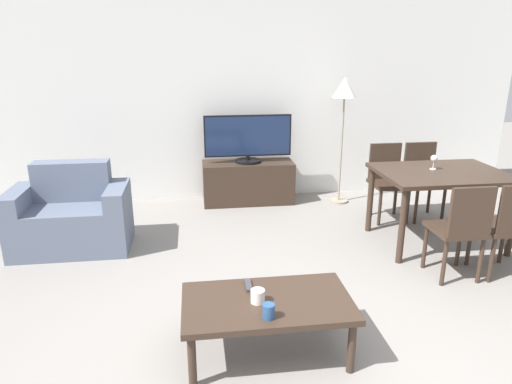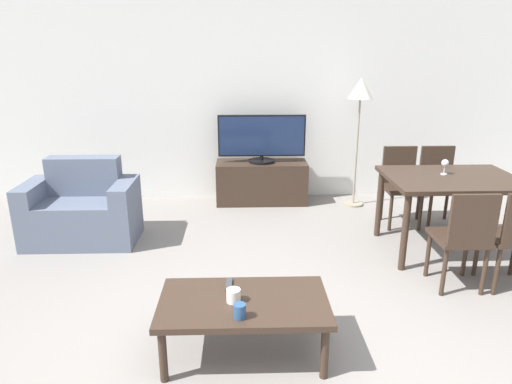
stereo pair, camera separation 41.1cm
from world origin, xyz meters
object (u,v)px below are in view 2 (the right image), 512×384
dining_chair_far_left (401,181)px  cup_colored_far (234,295)px  coffee_table (244,306)px  wine_glass_left (445,164)px  dining_table (452,186)px  floor_lamp (360,98)px  tv_stand (262,182)px  cup_white_near (240,311)px  dining_chair_far (439,181)px  remote_primary (229,285)px  armchair (82,211)px  dining_chair_near (464,235)px  tv (262,139)px

dining_chair_far_left → cup_colored_far: (-1.81, -2.28, -0.05)m
dining_chair_far_left → coffee_table: bearing=-127.6°
wine_glass_left → cup_colored_far: bearing=-140.8°
dining_table → floor_lamp: 1.63m
wine_glass_left → tv_stand: bearing=139.2°
floor_lamp → cup_white_near: (-1.42, -3.07, -0.89)m
coffee_table → dining_chair_far: dining_chair_far is taller
floor_lamp → cup_white_near: bearing=-114.7°
dining_chair_far_left → floor_lamp: (-0.35, 0.62, 0.84)m
tv_stand → remote_primary: 2.87m
dining_table → floor_lamp: (-0.57, 1.37, 0.67)m
dining_chair_far → dining_chair_far_left: size_ratio=1.00×
armchair → remote_primary: bearing=-47.9°
armchair → floor_lamp: 3.34m
tv_stand → dining_chair_near: (1.51, -2.27, 0.22)m
dining_chair_near → dining_chair_far: 1.56m
cup_white_near → remote_primary: bearing=101.1°
dining_chair_far → wine_glass_left: wine_glass_left is taller
tv_stand → dining_chair_far_left: bearing=-27.0°
dining_chair_far_left → cup_white_near: (-1.77, -2.46, -0.05)m
floor_lamp → dining_chair_near: bearing=-80.5°
coffee_table → tv: bearing=85.5°
cup_white_near → cup_colored_far: 0.18m
tv → dining_chair_far: 2.10m
armchair → coffee_table: size_ratio=1.02×
dining_chair_far → armchair: bearing=-174.2°
armchair → tv: size_ratio=1.01×
dining_chair_near → tv: bearing=123.6°
dining_chair_near → cup_white_near: 2.01m
cup_colored_far → dining_chair_far: bearing=45.6°
coffee_table → cup_white_near: cup_white_near is taller
dining_table → dining_chair_near: bearing=-105.8°
tv_stand → dining_chair_far: 2.09m
remote_primary → dining_chair_near: bearing=17.5°
cup_white_near → coffee_table: bearing=83.0°
dining_table → cup_colored_far: dining_table is taller
dining_chair_near → remote_primary: size_ratio=5.71×
cup_colored_far → dining_chair_near: bearing=23.2°
dining_chair_far_left → dining_chair_near: bearing=-90.0°
dining_chair_far → wine_glass_left: size_ratio=5.86×
dining_chair_near → tv_stand: bearing=123.6°
dining_table → remote_primary: (-2.06, -1.33, -0.26)m
dining_chair_far_left → dining_table: bearing=-74.2°
dining_chair_far → dining_chair_near: bearing=-105.8°
tv → coffee_table: (-0.24, -3.03, -0.48)m
tv_stand → dining_chair_far_left: 1.70m
dining_chair_far_left → cup_colored_far: bearing=-128.5°
coffee_table → remote_primary: bearing=118.2°
armchair → dining_chair_near: bearing=-18.3°
tv → floor_lamp: 1.27m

